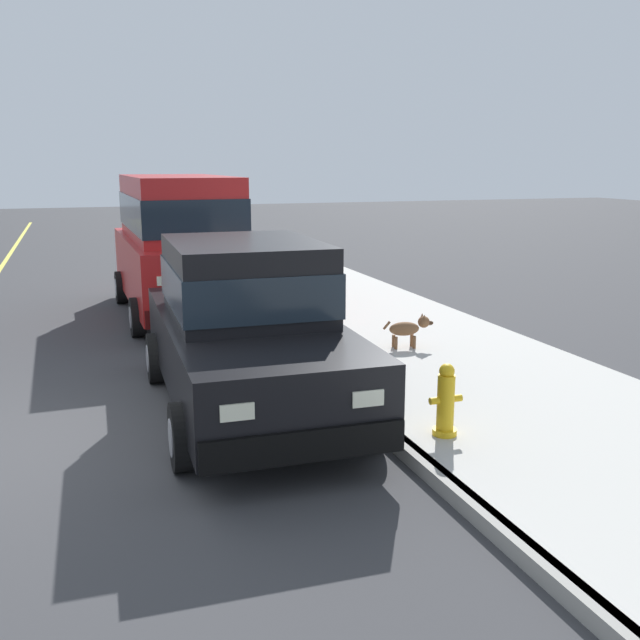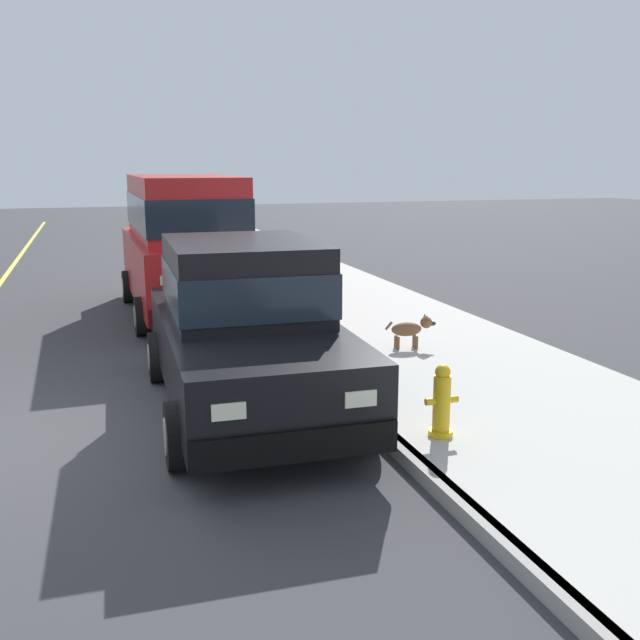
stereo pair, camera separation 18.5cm
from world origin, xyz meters
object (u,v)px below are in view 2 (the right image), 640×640
Objects in this scene: car_black_sedan at (245,325)px; car_red_van at (185,239)px; dog_brown at (411,328)px.

car_red_van is at bearing 89.62° from car_black_sedan.
car_red_van is 4.94m from dog_brown.
dog_brown is at bearing -56.62° from car_red_van.
car_red_van reaches higher than car_black_sedan.
car_black_sedan is 5.49m from car_red_van.
car_black_sedan is 0.94× the size of car_red_van.
car_red_van is at bearing 123.38° from dog_brown.
dog_brown is (2.67, -4.05, -0.97)m from car_red_van.
car_black_sedan reaches higher than dog_brown.
car_red_van is (0.04, 5.48, 0.41)m from car_black_sedan.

